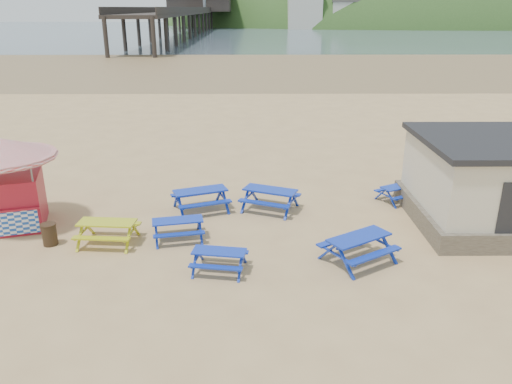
{
  "coord_description": "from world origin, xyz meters",
  "views": [
    {
      "loc": [
        0.88,
        -15.76,
        7.4
      ],
      "look_at": [
        1.03,
        1.5,
        1.0
      ],
      "focal_mm": 35.0,
      "sensor_mm": 36.0,
      "label": 1
    }
  ],
  "objects_px": {
    "picnic_table_blue_a": "(201,200)",
    "ice_cream_kiosk": "(6,172)",
    "picnic_table_blue_b": "(270,199)",
    "litter_bin": "(49,234)",
    "picnic_table_yellow": "(108,232)"
  },
  "relations": [
    {
      "from": "picnic_table_blue_a",
      "to": "litter_bin",
      "type": "xyz_separation_m",
      "value": [
        -4.71,
        -2.95,
        -0.04
      ]
    },
    {
      "from": "picnic_table_blue_a",
      "to": "ice_cream_kiosk",
      "type": "relative_size",
      "value": 0.55
    },
    {
      "from": "picnic_table_blue_a",
      "to": "ice_cream_kiosk",
      "type": "xyz_separation_m",
      "value": [
        -6.58,
        -1.39,
        1.61
      ]
    },
    {
      "from": "picnic_table_blue_b",
      "to": "picnic_table_yellow",
      "type": "relative_size",
      "value": 1.26
    },
    {
      "from": "picnic_table_blue_b",
      "to": "litter_bin",
      "type": "height_order",
      "value": "picnic_table_blue_b"
    },
    {
      "from": "picnic_table_blue_a",
      "to": "ice_cream_kiosk",
      "type": "bearing_deg",
      "value": 171.15
    },
    {
      "from": "picnic_table_blue_a",
      "to": "picnic_table_yellow",
      "type": "distance_m",
      "value": 4.0
    },
    {
      "from": "picnic_table_yellow",
      "to": "picnic_table_blue_b",
      "type": "bearing_deg",
      "value": 32.44
    },
    {
      "from": "picnic_table_blue_b",
      "to": "picnic_table_yellow",
      "type": "height_order",
      "value": "picnic_table_blue_b"
    },
    {
      "from": "picnic_table_blue_b",
      "to": "picnic_table_blue_a",
      "type": "bearing_deg",
      "value": -156.4
    },
    {
      "from": "picnic_table_yellow",
      "to": "ice_cream_kiosk",
      "type": "distance_m",
      "value": 4.36
    },
    {
      "from": "ice_cream_kiosk",
      "to": "litter_bin",
      "type": "bearing_deg",
      "value": -56.25
    },
    {
      "from": "picnic_table_blue_b",
      "to": "ice_cream_kiosk",
      "type": "xyz_separation_m",
      "value": [
        -9.26,
        -1.44,
        1.61
      ]
    },
    {
      "from": "picnic_table_blue_b",
      "to": "picnic_table_yellow",
      "type": "bearing_deg",
      "value": -129.51
    },
    {
      "from": "picnic_table_yellow",
      "to": "litter_bin",
      "type": "height_order",
      "value": "picnic_table_yellow"
    }
  ]
}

